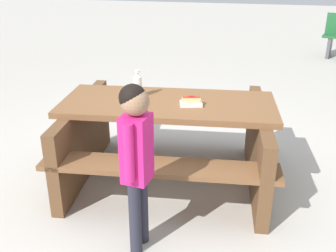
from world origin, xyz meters
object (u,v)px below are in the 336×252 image
(hotdog_tray, at_px, (191,102))
(child_in_coat, at_px, (136,149))
(picnic_table, at_px, (168,134))
(soda_bottle, at_px, (138,85))

(hotdog_tray, relative_size, child_in_coat, 0.17)
(picnic_table, height_order, child_in_coat, child_in_coat)
(hotdog_tray, bearing_deg, soda_bottle, 167.12)
(picnic_table, bearing_deg, child_in_coat, -89.31)
(soda_bottle, distance_m, hotdog_tray, 0.51)
(soda_bottle, height_order, hotdog_tray, soda_bottle)
(picnic_table, bearing_deg, hotdog_tray, -13.33)
(picnic_table, xyz_separation_m, soda_bottle, (-0.28, 0.06, 0.41))
(hotdog_tray, xyz_separation_m, child_in_coat, (-0.19, -0.88, -0.02))
(picnic_table, relative_size, child_in_coat, 1.63)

